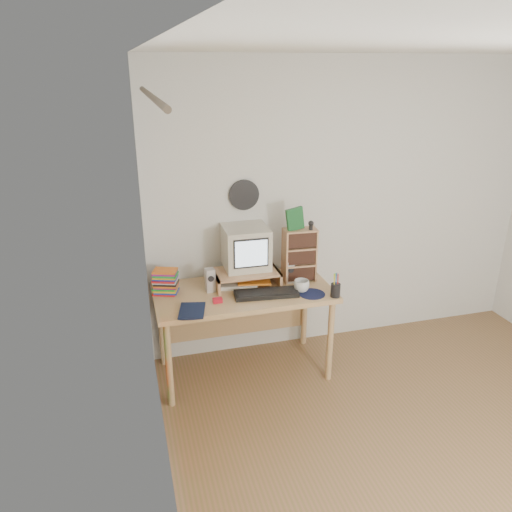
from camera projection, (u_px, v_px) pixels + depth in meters
floor at (450, 465)px, 3.23m from camera, size 3.50×3.50×0.00m
back_wall at (347, 208)px, 4.35m from camera, size 3.50×0.00×3.50m
left_wall at (165, 332)px, 2.34m from camera, size 0.00×3.50×3.50m
curtain at (165, 305)px, 2.82m from camera, size 0.00×2.20×2.20m
wall_disc at (244, 195)px, 4.03m from camera, size 0.25×0.02×0.25m
desk at (242, 302)px, 4.05m from camera, size 1.40×0.70×0.75m
monitor_riser at (246, 274)px, 4.01m from camera, size 0.52×0.30×0.12m
crt_monitor at (247, 249)px, 3.99m from camera, size 0.36×0.36×0.34m
speaker_left at (210, 280)px, 3.90m from camera, size 0.08×0.08×0.19m
speaker_right at (289, 271)px, 4.06m from camera, size 0.07×0.07×0.19m
keyboard at (266, 294)px, 3.85m from camera, size 0.51×0.21×0.03m
dvd_stack at (165, 278)px, 3.85m from camera, size 0.21×0.18×0.25m
cd_rack at (300, 255)px, 4.05m from camera, size 0.27×0.16×0.44m
mug at (302, 286)px, 3.90m from camera, size 0.13×0.13×0.10m
diary at (179, 310)px, 3.59m from camera, size 0.26×0.21×0.04m
mousepad at (312, 294)px, 3.88m from camera, size 0.24×0.24×0.00m
pen_cup at (336, 288)px, 3.81m from camera, size 0.09×0.09×0.15m
papers at (244, 282)px, 4.05m from camera, size 0.34×0.28×0.04m
red_box at (218, 300)px, 3.74m from camera, size 0.07×0.04×0.04m
game_box at (295, 219)px, 3.92m from camera, size 0.14×0.05×0.18m
webcam at (311, 225)px, 3.94m from camera, size 0.05×0.05×0.08m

